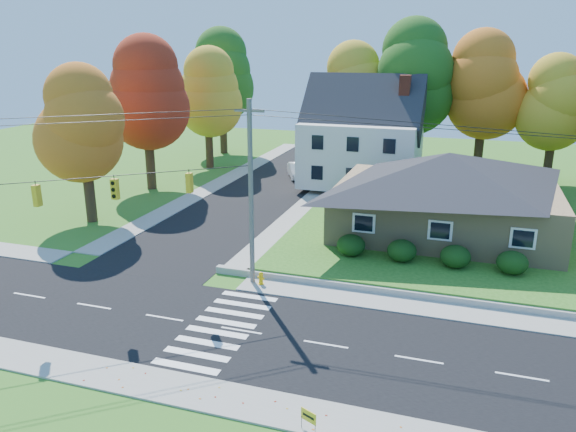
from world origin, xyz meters
name	(u,v)px	position (x,y,z in m)	size (l,w,h in m)	color
ground	(241,331)	(0.00, 0.00, 0.00)	(120.00, 120.00, 0.00)	#3D7923
road_main	(241,331)	(0.00, 0.00, 0.01)	(90.00, 8.00, 0.02)	black
road_cross	(270,186)	(-8.00, 26.00, 0.01)	(8.00, 44.00, 0.02)	black
sidewalk_north	(277,287)	(0.00, 5.00, 0.04)	(90.00, 2.00, 0.08)	#9C9A90
sidewalk_south	(190,391)	(0.00, -5.00, 0.04)	(90.00, 2.00, 0.08)	#9C9A90
lawn	(518,221)	(13.00, 21.00, 0.25)	(30.00, 30.00, 0.50)	#3D7923
ranch_house	(446,192)	(8.00, 16.00, 3.27)	(14.60, 10.60, 5.40)	tan
colonial_house	(362,138)	(0.04, 28.00, 4.58)	(10.40, 8.40, 9.60)	silver
hedge_row	(428,253)	(7.50, 9.80, 1.14)	(10.70, 1.70, 1.27)	#163A10
traffic_infrastructure	(247,215)	(-0.15, 1.35, 5.15)	(38.10, 10.66, 10.00)	#666059
tree_lot_0	(355,90)	(-2.00, 34.00, 8.31)	(6.72, 6.72, 12.51)	#3F2A19
tree_lot_1	(417,78)	(4.00, 33.00, 9.61)	(7.84, 7.84, 14.60)	#3F2A19
tree_lot_2	(485,86)	(10.00, 34.00, 8.96)	(7.28, 7.28, 13.56)	#3F2A19
tree_lot_3	(556,103)	(16.00, 33.00, 7.65)	(6.16, 6.16, 11.47)	#3F2A19
tree_west_0	(82,125)	(-17.00, 12.00, 7.15)	(6.16, 6.16, 11.47)	#3F2A19
tree_west_1	(145,94)	(-18.00, 22.00, 8.46)	(7.28, 7.28, 13.56)	#3F2A19
tree_west_2	(207,93)	(-17.00, 32.00, 7.81)	(6.72, 6.72, 12.51)	#3F2A19
tree_west_3	(221,75)	(-19.00, 40.00, 9.11)	(7.84, 7.84, 14.60)	#3F2A19
white_car	(297,170)	(-6.71, 30.24, 0.73)	(1.50, 4.30, 1.42)	white
fire_hydrant	(261,279)	(-0.95, 5.06, 0.37)	(0.44, 0.35, 0.78)	#F9B607
yard_sign	(309,417)	(4.87, -5.74, 0.58)	(0.61, 0.30, 0.82)	black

